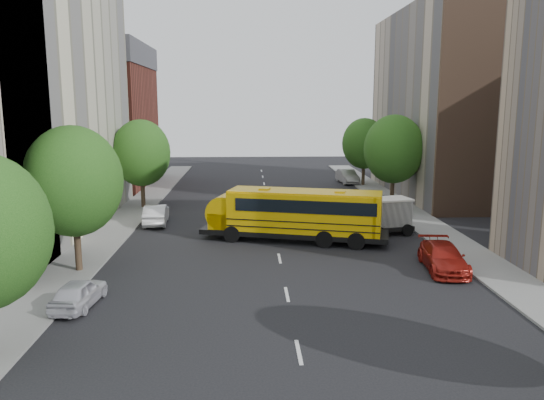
{
  "coord_description": "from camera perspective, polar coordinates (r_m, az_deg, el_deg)",
  "views": [
    {
      "loc": [
        -1.79,
        -32.03,
        8.93
      ],
      "look_at": [
        -0.26,
        2.0,
        2.79
      ],
      "focal_mm": 35.0,
      "sensor_mm": 36.0,
      "label": 1
    }
  ],
  "objects": [
    {
      "name": "parked_car_3",
      "position": [
        30.53,
        17.93,
        -5.89
      ],
      "size": [
        2.52,
        5.16,
        1.45
      ],
      "primitive_type": "imported",
      "rotation": [
        0.0,
        0.0,
        -0.1
      ],
      "color": "maroon",
      "rests_on": "ground"
    },
    {
      "name": "street_tree_5",
      "position": [
        59.57,
        9.89,
        6.0
      ],
      "size": [
        4.86,
        4.86,
        7.51
      ],
      "color": "#38281C",
      "rests_on": "ground"
    },
    {
      "name": "street_tree_1",
      "position": [
        29.77,
        -20.58,
        1.88
      ],
      "size": [
        5.12,
        5.12,
        7.9
      ],
      "color": "#38281C",
      "rests_on": "ground"
    },
    {
      "name": "lane_markings",
      "position": [
        43.01,
        -0.13,
        -1.76
      ],
      "size": [
        0.15,
        64.0,
        0.01
      ],
      "primitive_type": "cube",
      "color": "silver",
      "rests_on": "ground"
    },
    {
      "name": "parked_car_5",
      "position": [
        61.65,
        8.1,
        2.54
      ],
      "size": [
        2.12,
        4.97,
        1.59
      ],
      "primitive_type": "imported",
      "rotation": [
        0.0,
        0.0,
        0.09
      ],
      "color": "#9C9A96",
      "rests_on": "ground"
    },
    {
      "name": "building_right_sidewall",
      "position": [
        45.55,
        23.52,
        9.48
      ],
      "size": [
        10.1,
        0.3,
        18.0
      ],
      "primitive_type": "cube",
      "color": "brown",
      "rests_on": "ground"
    },
    {
      "name": "building_left_redbrick",
      "position": [
        62.23,
        -17.83,
        7.5
      ],
      "size": [
        10.0,
        15.0,
        13.0
      ],
      "primitive_type": "cube",
      "color": "maroon",
      "rests_on": "ground"
    },
    {
      "name": "building_left_cream",
      "position": [
        41.35,
        -26.14,
        10.68
      ],
      "size": [
        10.0,
        26.0,
        20.0
      ],
      "primitive_type": "cube",
      "color": "beige",
      "rests_on": "ground"
    },
    {
      "name": "parked_car_0",
      "position": [
        25.53,
        -20.08,
        -9.38
      ],
      "size": [
        1.89,
        3.9,
        1.28
      ],
      "primitive_type": "imported",
      "rotation": [
        0.0,
        0.0,
        3.04
      ],
      "color": "silver",
      "rests_on": "ground"
    },
    {
      "name": "safari_truck",
      "position": [
        37.29,
        10.53,
        -1.7
      ],
      "size": [
        6.21,
        3.29,
        2.53
      ],
      "rotation": [
        0.0,
        0.0,
        0.21
      ],
      "color": "black",
      "rests_on": "ground"
    },
    {
      "name": "street_tree_4",
      "position": [
        47.93,
        12.97,
        5.35
      ],
      "size": [
        5.25,
        5.25,
        8.1
      ],
      "color": "#38281C",
      "rests_on": "ground"
    },
    {
      "name": "building_right_far",
      "position": [
        55.67,
        18.53,
        9.77
      ],
      "size": [
        10.0,
        22.0,
        18.0
      ],
      "primitive_type": "cube",
      "color": "#C1AE96",
      "rests_on": "ground"
    },
    {
      "name": "parked_car_4",
      "position": [
        44.49,
        12.31,
        -0.54
      ],
      "size": [
        2.23,
        4.84,
        1.61
      ],
      "primitive_type": "imported",
      "rotation": [
        0.0,
        0.0,
        0.07
      ],
      "color": "#2E3950",
      "rests_on": "ground"
    },
    {
      "name": "parked_car_1",
      "position": [
        41.06,
        -12.35,
        -1.5
      ],
      "size": [
        1.93,
        4.7,
        1.51
      ],
      "primitive_type": "imported",
      "rotation": [
        0.0,
        0.0,
        3.21
      ],
      "color": "silver",
      "rests_on": "ground"
    },
    {
      "name": "sidewalk_left",
      "position": [
        39.3,
        -16.83,
        -3.27
      ],
      "size": [
        3.0,
        80.0,
        0.12
      ],
      "primitive_type": "cube",
      "color": "slate",
      "rests_on": "ground"
    },
    {
      "name": "ground",
      "position": [
        33.3,
        0.61,
        -5.34
      ],
      "size": [
        120.0,
        120.0,
        0.0
      ],
      "primitive_type": "plane",
      "color": "black",
      "rests_on": "ground"
    },
    {
      "name": "school_bus",
      "position": [
        34.97,
        2.2,
        -1.31
      ],
      "size": [
        12.63,
        5.99,
        3.49
      ],
      "rotation": [
        0.0,
        0.0,
        -0.27
      ],
      "color": "black",
      "rests_on": "ground"
    },
    {
      "name": "sidewalk_right",
      "position": [
        40.33,
        16.76,
        -2.93
      ],
      "size": [
        3.0,
        80.0,
        0.12
      ],
      "primitive_type": "cube",
      "color": "slate",
      "rests_on": "ground"
    },
    {
      "name": "street_tree_2",
      "position": [
        47.12,
        -13.89,
        4.93
      ],
      "size": [
        4.99,
        4.99,
        7.71
      ],
      "color": "#38281C",
      "rests_on": "ground"
    }
  ]
}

